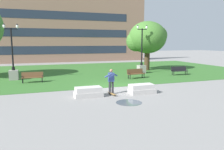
{
  "coord_description": "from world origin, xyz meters",
  "views": [
    {
      "loc": [
        -5.71,
        -15.77,
        3.44
      ],
      "look_at": [
        -0.66,
        -1.4,
        1.2
      ],
      "focal_mm": 35.0,
      "sensor_mm": 36.0,
      "label": 1
    }
  ],
  "objects_px": {
    "concrete_block_center": "(88,92)",
    "concrete_block_left": "(142,89)",
    "park_bench_near_left": "(136,73)",
    "lamp_post_left": "(13,69)",
    "park_bench_near_right": "(32,77)",
    "lamp_post_center": "(141,64)",
    "skateboard": "(112,94)",
    "person_skateboarder": "(111,80)",
    "park_bench_far_left": "(179,70)"
  },
  "relations": [
    {
      "from": "park_bench_near_left",
      "to": "lamp_post_center",
      "type": "relative_size",
      "value": 0.34
    },
    {
      "from": "skateboard",
      "to": "lamp_post_center",
      "type": "distance_m",
      "value": 11.12
    },
    {
      "from": "concrete_block_left",
      "to": "park_bench_near_right",
      "type": "xyz_separation_m",
      "value": [
        -7.14,
        6.86,
        0.23
      ]
    },
    {
      "from": "lamp_post_center",
      "to": "park_bench_far_left",
      "type": "bearing_deg",
      "value": -39.57
    },
    {
      "from": "concrete_block_left",
      "to": "park_bench_far_left",
      "type": "bearing_deg",
      "value": 39.55
    },
    {
      "from": "park_bench_near_left",
      "to": "concrete_block_left",
      "type": "bearing_deg",
      "value": -111.73
    },
    {
      "from": "lamp_post_center",
      "to": "lamp_post_left",
      "type": "xyz_separation_m",
      "value": [
        -13.38,
        -0.12,
        -0.04
      ]
    },
    {
      "from": "concrete_block_center",
      "to": "person_skateboarder",
      "type": "distance_m",
      "value": 1.8
    },
    {
      "from": "concrete_block_left",
      "to": "park_bench_near_left",
      "type": "bearing_deg",
      "value": 68.27
    },
    {
      "from": "lamp_post_left",
      "to": "person_skateboarder",
      "type": "bearing_deg",
      "value": -51.29
    },
    {
      "from": "concrete_block_center",
      "to": "park_bench_near_left",
      "type": "bearing_deg",
      "value": 43.15
    },
    {
      "from": "concrete_block_center",
      "to": "person_skateboarder",
      "type": "height_order",
      "value": "person_skateboarder"
    },
    {
      "from": "skateboard",
      "to": "lamp_post_left",
      "type": "height_order",
      "value": "lamp_post_left"
    },
    {
      "from": "park_bench_far_left",
      "to": "lamp_post_left",
      "type": "height_order",
      "value": "lamp_post_left"
    },
    {
      "from": "skateboard",
      "to": "park_bench_far_left",
      "type": "relative_size",
      "value": 0.56
    },
    {
      "from": "concrete_block_left",
      "to": "lamp_post_center",
      "type": "relative_size",
      "value": 0.33
    },
    {
      "from": "concrete_block_center",
      "to": "lamp_post_left",
      "type": "relative_size",
      "value": 0.35
    },
    {
      "from": "lamp_post_left",
      "to": "park_bench_far_left",
      "type": "bearing_deg",
      "value": -8.66
    },
    {
      "from": "park_bench_near_right",
      "to": "lamp_post_left",
      "type": "bearing_deg",
      "value": 128.66
    },
    {
      "from": "skateboard",
      "to": "park_bench_far_left",
      "type": "bearing_deg",
      "value": 32.14
    },
    {
      "from": "skateboard",
      "to": "park_bench_near_left",
      "type": "height_order",
      "value": "park_bench_near_left"
    },
    {
      "from": "concrete_block_left",
      "to": "person_skateboarder",
      "type": "distance_m",
      "value": 2.22
    },
    {
      "from": "concrete_block_center",
      "to": "park_bench_far_left",
      "type": "distance_m",
      "value": 13.03
    },
    {
      "from": "concrete_block_left",
      "to": "park_bench_near_right",
      "type": "bearing_deg",
      "value": 136.16
    },
    {
      "from": "concrete_block_center",
      "to": "skateboard",
      "type": "height_order",
      "value": "concrete_block_center"
    },
    {
      "from": "concrete_block_left",
      "to": "skateboard",
      "type": "xyz_separation_m",
      "value": [
        -2.09,
        0.22,
        -0.22
      ]
    },
    {
      "from": "concrete_block_left",
      "to": "park_bench_far_left",
      "type": "xyz_separation_m",
      "value": [
        7.77,
        6.41,
        0.23
      ]
    },
    {
      "from": "skateboard",
      "to": "lamp_post_center",
      "type": "height_order",
      "value": "lamp_post_center"
    },
    {
      "from": "person_skateboarder",
      "to": "lamp_post_center",
      "type": "relative_size",
      "value": 0.32
    },
    {
      "from": "concrete_block_left",
      "to": "park_bench_far_left",
      "type": "distance_m",
      "value": 10.08
    },
    {
      "from": "skateboard",
      "to": "park_bench_near_right",
      "type": "xyz_separation_m",
      "value": [
        -5.05,
        6.64,
        0.45
      ]
    },
    {
      "from": "concrete_block_left",
      "to": "lamp_post_center",
      "type": "height_order",
      "value": "lamp_post_center"
    },
    {
      "from": "concrete_block_left",
      "to": "person_skateboarder",
      "type": "bearing_deg",
      "value": 165.94
    },
    {
      "from": "concrete_block_center",
      "to": "skateboard",
      "type": "xyz_separation_m",
      "value": [
        1.61,
        -0.02,
        -0.22
      ]
    },
    {
      "from": "park_bench_near_left",
      "to": "lamp_post_left",
      "type": "xyz_separation_m",
      "value": [
        -11.17,
        3.01,
        0.53
      ]
    },
    {
      "from": "skateboard",
      "to": "lamp_post_left",
      "type": "relative_size",
      "value": 0.2
    },
    {
      "from": "person_skateboarder",
      "to": "park_bench_near_right",
      "type": "relative_size",
      "value": 0.94
    },
    {
      "from": "park_bench_near_left",
      "to": "park_bench_far_left",
      "type": "height_order",
      "value": "same"
    },
    {
      "from": "person_skateboarder",
      "to": "park_bench_near_left",
      "type": "xyz_separation_m",
      "value": [
        4.42,
        5.41,
        -0.44
      ]
    },
    {
      "from": "lamp_post_left",
      "to": "skateboard",
      "type": "bearing_deg",
      "value": -52.41
    },
    {
      "from": "person_skateboarder",
      "to": "skateboard",
      "type": "height_order",
      "value": "person_skateboarder"
    },
    {
      "from": "park_bench_far_left",
      "to": "skateboard",
      "type": "bearing_deg",
      "value": -147.86
    },
    {
      "from": "lamp_post_center",
      "to": "skateboard",
      "type": "bearing_deg",
      "value": -127.02
    },
    {
      "from": "concrete_block_left",
      "to": "park_bench_near_left",
      "type": "relative_size",
      "value": 0.97
    },
    {
      "from": "concrete_block_center",
      "to": "concrete_block_left",
      "type": "distance_m",
      "value": 3.71
    },
    {
      "from": "person_skateboarder",
      "to": "park_bench_near_right",
      "type": "bearing_deg",
      "value": 128.72
    },
    {
      "from": "lamp_post_center",
      "to": "concrete_block_center",
      "type": "bearing_deg",
      "value": -133.19
    },
    {
      "from": "lamp_post_center",
      "to": "park_bench_near_right",
      "type": "bearing_deg",
      "value": -169.38
    },
    {
      "from": "park_bench_near_right",
      "to": "lamp_post_center",
      "type": "xyz_separation_m",
      "value": [
        11.71,
        2.2,
        0.57
      ]
    },
    {
      "from": "park_bench_near_right",
      "to": "park_bench_far_left",
      "type": "xyz_separation_m",
      "value": [
        14.91,
        -0.45,
        0.0
      ]
    }
  ]
}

